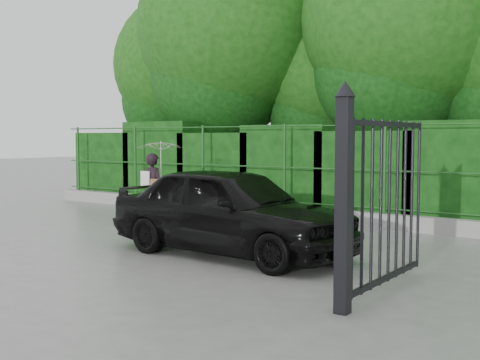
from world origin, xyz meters
The scene contains 8 objects.
ground centered at (0.00, 0.00, 0.00)m, with size 80.00×80.00×0.00m, color gray.
kerb centered at (0.00, 4.50, 0.15)m, with size 14.00×0.25×0.30m, color #9E9E99.
fence centered at (0.22, 4.50, 1.20)m, with size 14.13×0.06×1.80m.
hedge centered at (0.04, 5.50, 1.03)m, with size 14.20×1.20×2.23m.
trees centered at (1.14, 7.74, 4.62)m, with size 17.10×6.15×8.08m.
gate centered at (4.60, -0.72, 1.19)m, with size 0.22×2.33×2.36m.
woman centered at (-1.44, 2.47, 1.16)m, with size 0.94×0.95×1.75m.
car centered at (1.82, 0.62, 0.69)m, with size 1.63×4.05×1.38m, color black.
Camera 1 is at (7.28, -6.70, 1.79)m, focal length 45.00 mm.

